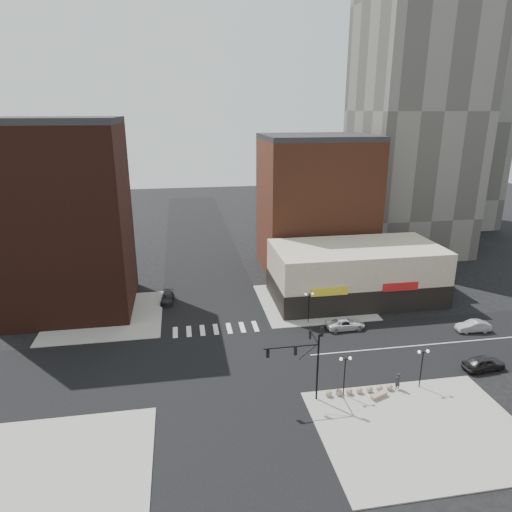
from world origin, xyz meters
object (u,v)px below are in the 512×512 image
object	(u,v)px
white_suv	(345,324)
dark_sedan_east	(484,363)
dark_sedan_north	(167,298)
pedestrian	(398,381)
street_lamp_se_a	(345,366)
stone_bench	(379,395)
street_lamp_ne	(309,300)
street_lamp_se_b	(423,359)
traffic_signal	(307,353)
silver_sedan	(473,326)

from	to	relation	value
white_suv	dark_sedan_east	xyz separation A→B (m)	(11.26, -11.64, 0.10)
white_suv	dark_sedan_north	xyz separation A→B (m)	(-22.50, 12.42, -0.07)
pedestrian	street_lamp_se_a	bearing A→B (deg)	-20.60
street_lamp_se_a	dark_sedan_east	distance (m)	16.79
stone_bench	street_lamp_ne	bearing A→B (deg)	75.36
dark_sedan_north	pedestrian	distance (m)	34.68
street_lamp_se_b	stone_bench	bearing A→B (deg)	-168.13
traffic_signal	silver_sedan	distance (m)	26.94
pedestrian	street_lamp_se_b	bearing A→B (deg)	159.40
dark_sedan_north	white_suv	bearing A→B (deg)	-24.07
white_suv	dark_sedan_north	size ratio (longest dim) A/B	1.16
street_lamp_se_a	white_suv	xyz separation A→B (m)	(5.22, 13.64, -2.60)
dark_sedan_north	stone_bench	size ratio (longest dim) A/B	2.17
pedestrian	dark_sedan_north	bearing A→B (deg)	-69.34
dark_sedan_east	street_lamp_se_b	bearing A→B (deg)	97.69
dark_sedan_east	dark_sedan_north	distance (m)	41.46
street_lamp_se_b	stone_bench	size ratio (longest dim) A/B	2.13
traffic_signal	silver_sedan	size ratio (longest dim) A/B	1.84
street_lamp_se_a	white_suv	size ratio (longest dim) A/B	0.84
street_lamp_ne	stone_bench	xyz separation A→B (m)	(2.24, -17.00, -2.94)
street_lamp_se_a	street_lamp_ne	xyz separation A→B (m)	(1.00, 16.00, 0.00)
stone_bench	traffic_signal	bearing A→B (deg)	148.37
white_suv	pedestrian	world-z (taller)	pedestrian
stone_bench	silver_sedan	bearing A→B (deg)	10.49
street_lamp_se_b	silver_sedan	size ratio (longest dim) A/B	0.99
street_lamp_se_b	dark_sedan_north	bearing A→B (deg)	134.12
street_lamp_ne	dark_sedan_east	world-z (taller)	street_lamp_ne
street_lamp_se_a	street_lamp_ne	size ratio (longest dim) A/B	1.00
dark_sedan_north	stone_bench	distance (m)	33.97
street_lamp_se_a	pedestrian	distance (m)	6.04
street_lamp_ne	dark_sedan_north	size ratio (longest dim) A/B	0.98
dark_sedan_east	white_suv	bearing A→B (deg)	38.46
street_lamp_se_a	dark_sedan_north	bearing A→B (deg)	123.54
dark_sedan_east	dark_sedan_north	world-z (taller)	dark_sedan_east
traffic_signal	silver_sedan	bearing A→B (deg)	22.33
street_lamp_se_b	street_lamp_ne	xyz separation A→B (m)	(-7.00, 16.00, 0.00)
pedestrian	stone_bench	world-z (taller)	pedestrian
silver_sedan	white_suv	bearing A→B (deg)	-98.34
pedestrian	stone_bench	size ratio (longest dim) A/B	0.93
white_suv	silver_sedan	xyz separation A→B (m)	(15.62, -3.36, 0.01)
white_suv	dark_sedan_east	distance (m)	16.20
street_lamp_se_b	white_suv	distance (m)	14.16
street_lamp_se_a	pedestrian	world-z (taller)	street_lamp_se_a
white_suv	pedestrian	size ratio (longest dim) A/B	2.73
street_lamp_se_a	stone_bench	xyz separation A→B (m)	(3.24, -1.00, -2.94)
street_lamp_ne	stone_bench	size ratio (longest dim) A/B	2.13
white_suv	silver_sedan	size ratio (longest dim) A/B	1.17
dark_sedan_north	stone_bench	world-z (taller)	dark_sedan_north
street_lamp_se_b	pedestrian	size ratio (longest dim) A/B	2.30
street_lamp_ne	silver_sedan	distance (m)	20.81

